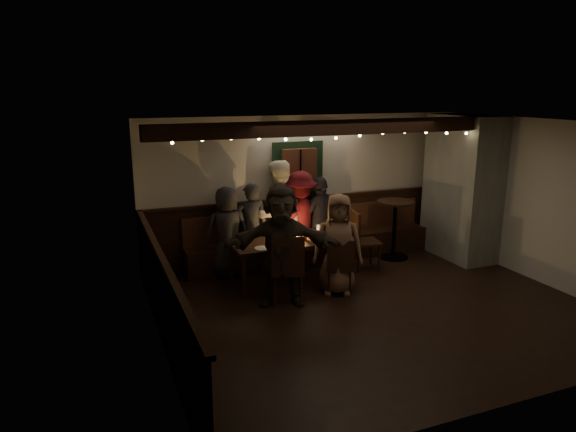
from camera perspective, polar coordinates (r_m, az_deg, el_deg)
name	(u,v)px	position (r m, az deg, el deg)	size (l,w,h in m)	color
room	(389,208)	(8.91, 11.17, 0.92)	(6.02, 5.01, 2.62)	black
dining_table	(292,243)	(8.20, 0.50, -3.04)	(1.99, 0.85, 0.86)	#321A0D
chair_near_left	(288,266)	(7.37, -0.05, -5.54)	(0.59, 0.59, 1.04)	#321A0D
chair_near_right	(339,264)	(7.79, 5.70, -5.28)	(0.49, 0.49, 0.87)	#321A0D
chair_end	(360,237)	(8.88, 8.04, -2.30)	(0.53, 0.53, 1.03)	#321A0D
high_top	(395,222)	(9.56, 11.78, -0.66)	(0.67, 0.67, 1.07)	black
person_a	(227,232)	(8.51, -6.75, -1.75)	(0.74, 0.48, 1.51)	#28282A
person_b	(252,228)	(8.65, -4.08, -1.33)	(0.56, 0.37, 1.54)	#2B2C31
person_c	(277,215)	(8.83, -1.21, 0.15)	(0.91, 0.71, 1.87)	white
person_d	(299,219)	(8.95, 1.27, -0.32)	(1.08, 0.62, 1.68)	#510D13
person_e	(321,220)	(9.13, 3.67, -0.43)	(0.91, 0.38, 1.56)	#24232B
person_f	(281,246)	(7.30, -0.74, -3.32)	(1.63, 0.52, 1.76)	#362B22
person_g	(338,244)	(7.77, 5.56, -3.13)	(0.76, 0.49, 1.55)	brown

